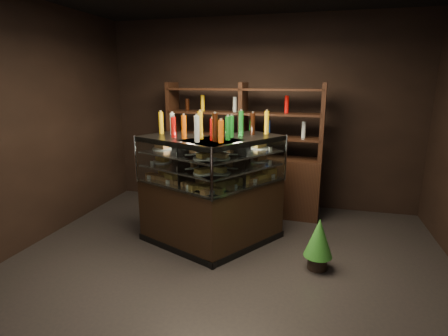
{
  "coord_description": "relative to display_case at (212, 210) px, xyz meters",
  "views": [
    {
      "loc": [
        0.88,
        -3.14,
        2.02
      ],
      "look_at": [
        -0.12,
        0.68,
        1.03
      ],
      "focal_mm": 28.0,
      "sensor_mm": 36.0,
      "label": 1
    }
  ],
  "objects": [
    {
      "name": "potted_conifer",
      "position": [
        1.3,
        -0.29,
        -0.08
      ],
      "size": [
        0.31,
        0.31,
        0.67
      ],
      "rotation": [
        0.0,
        0.0,
        -0.27
      ],
      "color": "black",
      "rests_on": "ground"
    },
    {
      "name": "room_shell",
      "position": [
        0.3,
        -0.78,
        1.48
      ],
      "size": [
        5.02,
        5.02,
        3.01
      ],
      "color": "black",
      "rests_on": "ground"
    },
    {
      "name": "ground",
      "position": [
        0.3,
        -0.78,
        -0.46
      ],
      "size": [
        5.0,
        5.0,
        0.0
      ],
      "primitive_type": "plane",
      "color": "black",
      "rests_on": "ground"
    },
    {
      "name": "display_case",
      "position": [
        0.0,
        0.0,
        0.0
      ],
      "size": [
        1.83,
        1.4,
        1.38
      ],
      "rotation": [
        0.0,
        0.0,
        0.3
      ],
      "color": "black",
      "rests_on": "ground"
    },
    {
      "name": "back_shelving",
      "position": [
        0.12,
        1.27,
        0.15
      ],
      "size": [
        2.4,
        0.53,
        2.0
      ],
      "rotation": [
        0.0,
        0.0,
        -0.05
      ],
      "color": "black",
      "rests_on": "ground"
    },
    {
      "name": "bottles_top",
      "position": [
        -0.0,
        0.0,
        1.04
      ],
      "size": [
        1.33,
        0.92,
        0.3
      ],
      "color": "#B20C0A",
      "rests_on": "display_case"
    },
    {
      "name": "food_display",
      "position": [
        0.0,
        -0.01,
        0.55
      ],
      "size": [
        1.49,
        1.06,
        0.43
      ],
      "color": "#B39140",
      "rests_on": "display_case"
    }
  ]
}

